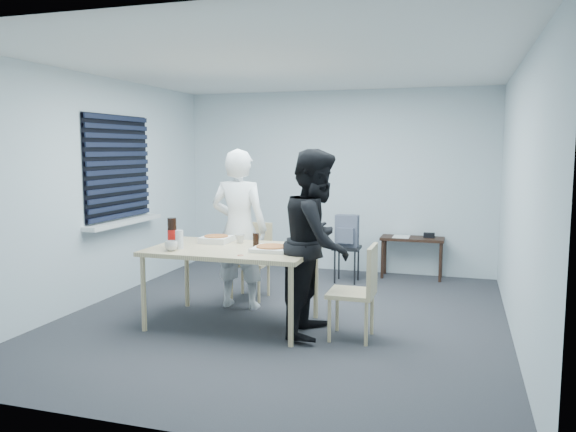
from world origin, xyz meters
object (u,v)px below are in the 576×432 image
(person_black, at_px, (317,243))
(mug_a, at_px, (171,246))
(soda_bottle, at_px, (172,233))
(backpack, at_px, (347,231))
(chair_far, at_px, (253,255))
(dining_table, at_px, (232,254))
(mug_b, at_px, (240,239))
(chair_right, at_px, (361,285))
(stool, at_px, (347,255))
(side_table, at_px, (412,243))
(person_white, at_px, (239,229))

(person_black, xyz_separation_m, mug_a, (-1.38, -0.32, -0.05))
(soda_bottle, bearing_deg, backpack, 59.72)
(chair_far, bearing_deg, mug_a, -102.61)
(dining_table, relative_size, mug_b, 16.17)
(chair_right, height_order, backpack, backpack)
(stool, xyz_separation_m, soda_bottle, (-1.33, -2.29, 0.56))
(side_table, bearing_deg, person_white, -130.51)
(mug_b, bearing_deg, chair_far, 101.10)
(person_black, relative_size, backpack, 4.20)
(soda_bottle, bearing_deg, mug_b, 38.72)
(mug_a, relative_size, mug_b, 1.23)
(side_table, height_order, soda_bottle, soda_bottle)
(person_white, relative_size, person_black, 1.00)
(chair_far, distance_m, person_black, 1.56)
(person_black, xyz_separation_m, side_table, (0.68, 2.65, -0.40))
(person_black, height_order, soda_bottle, person_black)
(chair_right, bearing_deg, mug_b, 165.15)
(mug_a, height_order, soda_bottle, soda_bottle)
(person_black, xyz_separation_m, stool, (-0.13, 2.15, -0.51))
(dining_table, xyz_separation_m, mug_a, (-0.50, -0.33, 0.11))
(chair_right, xyz_separation_m, person_white, (-1.48, 0.68, 0.37))
(chair_right, bearing_deg, dining_table, 177.17)
(person_black, bearing_deg, chair_right, -97.28)
(side_table, relative_size, backpack, 2.02)
(mug_b, xyz_separation_m, soda_bottle, (-0.55, -0.44, 0.10))
(mug_a, relative_size, soda_bottle, 0.41)
(stool, distance_m, soda_bottle, 2.71)
(side_table, bearing_deg, mug_a, -124.71)
(mug_a, bearing_deg, chair_right, 8.34)
(chair_right, height_order, side_table, chair_right)
(chair_far, distance_m, chair_right, 1.88)
(chair_right, distance_m, backpack, 2.27)
(chair_right, height_order, mug_b, chair_right)
(chair_right, relative_size, soda_bottle, 2.99)
(person_white, relative_size, soda_bottle, 5.95)
(person_black, distance_m, soda_bottle, 1.47)
(chair_right, xyz_separation_m, side_table, (0.24, 2.70, -0.03))
(dining_table, xyz_separation_m, stool, (0.74, 2.14, -0.36))
(chair_far, xyz_separation_m, stool, (0.93, 1.07, -0.14))
(chair_right, bearing_deg, person_white, 155.44)
(person_black, bearing_deg, stool, 3.53)
(chair_right, height_order, stool, chair_right)
(stool, bearing_deg, person_black, -86.47)
(mug_a, xyz_separation_m, mug_b, (0.46, 0.62, -0.00))
(person_white, distance_m, backpack, 1.78)
(mug_a, bearing_deg, chair_far, 77.39)
(side_table, height_order, backpack, backpack)
(chair_right, bearing_deg, stool, 104.42)
(mug_b, bearing_deg, soda_bottle, -141.28)
(dining_table, bearing_deg, chair_right, -2.83)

